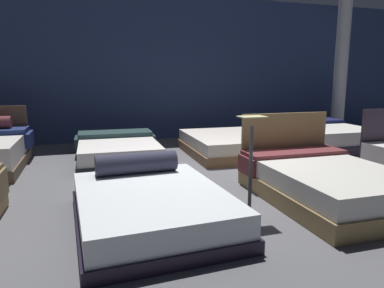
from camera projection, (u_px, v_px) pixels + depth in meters
ground_plane at (205, 181)px, 5.25m from camera, size 18.00×18.00×0.02m
showroom_back_wall at (152, 68)px, 8.52m from camera, size 18.00×0.06×3.50m
bed_1 at (150, 204)px, 3.67m from camera, size 1.59×2.06×0.61m
bed_2 at (325, 182)px, 4.36m from camera, size 1.53×2.14×1.00m
bed_5 at (118, 150)px, 6.48m from camera, size 1.57×2.04×0.45m
bed_6 at (230, 144)px, 7.02m from camera, size 1.72×2.12×0.40m
bed_7 at (322, 136)px, 7.76m from camera, size 1.76×2.07×0.54m
price_sign at (250, 178)px, 3.79m from camera, size 0.28×0.24×1.11m
support_pillar at (341, 69)px, 9.20m from camera, size 0.34×0.34×3.50m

